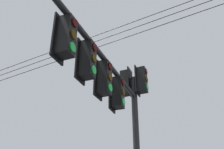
{
  "coord_description": "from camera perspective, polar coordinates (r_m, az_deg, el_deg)",
  "views": [
    {
      "loc": [
        -1.78,
        -7.53,
        2.16
      ],
      "look_at": [
        -1.41,
        -0.99,
        5.86
      ],
      "focal_mm": 44.28,
      "sensor_mm": 36.0,
      "label": 1
    }
  ],
  "objects": [
    {
      "name": "signal_mast_assembly",
      "position": [
        7.6,
        1.22,
        -5.85
      ],
      "size": [
        2.89,
        5.24,
        7.11
      ],
      "color": "black",
      "rests_on": "ground"
    },
    {
      "name": "overhead_wire_span",
      "position": [
        10.5,
        8.92,
        10.97
      ],
      "size": [
        18.25,
        11.1,
        1.29
      ],
      "color": "black"
    }
  ]
}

